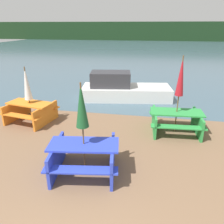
{
  "coord_description": "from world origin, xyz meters",
  "views": [
    {
      "loc": [
        0.98,
        -0.99,
        3.33
      ],
      "look_at": [
        -0.14,
        5.12,
        0.85
      ],
      "focal_mm": 35.0,
      "sensor_mm": 36.0,
      "label": 1
    }
  ],
  "objects_px": {
    "picnic_table_orange": "(31,110)",
    "umbrella_white": "(27,84)",
    "boat": "(122,89)",
    "picnic_table_blue": "(84,155)",
    "umbrella_crimson": "(181,77)",
    "picnic_table_green": "(176,119)",
    "umbrella_darkgreen": "(82,106)"
  },
  "relations": [
    {
      "from": "picnic_table_orange",
      "to": "umbrella_darkgreen",
      "type": "relative_size",
      "value": 0.81
    },
    {
      "from": "picnic_table_blue",
      "to": "umbrella_crimson",
      "type": "height_order",
      "value": "umbrella_crimson"
    },
    {
      "from": "boat",
      "to": "umbrella_crimson",
      "type": "bearing_deg",
      "value": -63.17
    },
    {
      "from": "picnic_table_blue",
      "to": "umbrella_white",
      "type": "xyz_separation_m",
      "value": [
        -2.82,
        2.52,
        0.97
      ]
    },
    {
      "from": "picnic_table_orange",
      "to": "umbrella_white",
      "type": "bearing_deg",
      "value": -63.43
    },
    {
      "from": "picnic_table_orange",
      "to": "picnic_table_green",
      "type": "bearing_deg",
      "value": 1.0
    },
    {
      "from": "picnic_table_green",
      "to": "boat",
      "type": "relative_size",
      "value": 0.4
    },
    {
      "from": "umbrella_white",
      "to": "boat",
      "type": "height_order",
      "value": "umbrella_white"
    },
    {
      "from": "picnic_table_green",
      "to": "umbrella_white",
      "type": "relative_size",
      "value": 0.87
    },
    {
      "from": "picnic_table_orange",
      "to": "umbrella_white",
      "type": "height_order",
      "value": "umbrella_white"
    },
    {
      "from": "picnic_table_blue",
      "to": "umbrella_darkgreen",
      "type": "bearing_deg",
      "value": -90.0
    },
    {
      "from": "picnic_table_blue",
      "to": "picnic_table_orange",
      "type": "xyz_separation_m",
      "value": [
        -2.82,
        2.52,
        -0.02
      ]
    },
    {
      "from": "picnic_table_orange",
      "to": "picnic_table_blue",
      "type": "bearing_deg",
      "value": -41.83
    },
    {
      "from": "umbrella_white",
      "to": "umbrella_crimson",
      "type": "bearing_deg",
      "value": 1.0
    },
    {
      "from": "boat",
      "to": "picnic_table_orange",
      "type": "bearing_deg",
      "value": -140.06
    },
    {
      "from": "picnic_table_green",
      "to": "boat",
      "type": "height_order",
      "value": "boat"
    },
    {
      "from": "picnic_table_green",
      "to": "boat",
      "type": "distance_m",
      "value": 3.88
    },
    {
      "from": "umbrella_crimson",
      "to": "picnic_table_blue",
      "type": "bearing_deg",
      "value": -131.8
    },
    {
      "from": "umbrella_darkgreen",
      "to": "picnic_table_blue",
      "type": "bearing_deg",
      "value": 90.0
    },
    {
      "from": "picnic_table_orange",
      "to": "umbrella_white",
      "type": "distance_m",
      "value": 0.99
    },
    {
      "from": "picnic_table_green",
      "to": "umbrella_darkgreen",
      "type": "xyz_separation_m",
      "value": [
        -2.33,
        -2.61,
        1.26
      ]
    },
    {
      "from": "picnic_table_orange",
      "to": "umbrella_darkgreen",
      "type": "distance_m",
      "value": 3.98
    },
    {
      "from": "picnic_table_blue",
      "to": "umbrella_crimson",
      "type": "distance_m",
      "value": 3.77
    },
    {
      "from": "umbrella_white",
      "to": "picnic_table_green",
      "type": "bearing_deg",
      "value": 1.0
    },
    {
      "from": "umbrella_crimson",
      "to": "umbrella_white",
      "type": "bearing_deg",
      "value": -179.0
    },
    {
      "from": "umbrella_white",
      "to": "boat",
      "type": "xyz_separation_m",
      "value": [
        2.92,
        3.26,
        -0.96
      ]
    },
    {
      "from": "umbrella_crimson",
      "to": "umbrella_white",
      "type": "xyz_separation_m",
      "value": [
        -5.15,
        -0.09,
        -0.43
      ]
    },
    {
      "from": "picnic_table_blue",
      "to": "picnic_table_green",
      "type": "bearing_deg",
      "value": 48.2
    },
    {
      "from": "picnic_table_orange",
      "to": "boat",
      "type": "bearing_deg",
      "value": 48.14
    },
    {
      "from": "picnic_table_green",
      "to": "umbrella_white",
      "type": "xyz_separation_m",
      "value": [
        -5.15,
        -0.09,
        0.99
      ]
    },
    {
      "from": "umbrella_crimson",
      "to": "umbrella_darkgreen",
      "type": "xyz_separation_m",
      "value": [
        -2.33,
        -2.61,
        -0.16
      ]
    },
    {
      "from": "picnic_table_green",
      "to": "umbrella_darkgreen",
      "type": "height_order",
      "value": "umbrella_darkgreen"
    }
  ]
}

